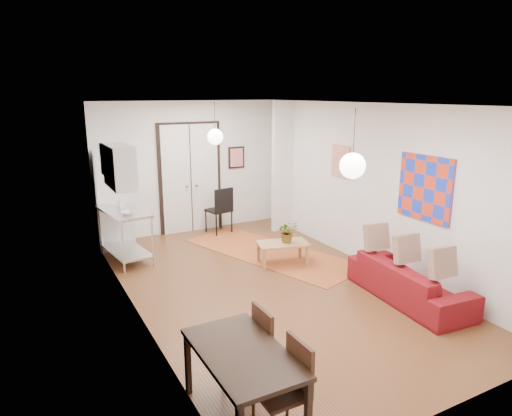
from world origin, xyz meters
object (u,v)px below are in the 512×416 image
sofa (409,281)px  kitchen_counter (125,228)px  fridge (114,200)px  dining_chair_near (242,343)px  dining_table (243,359)px  coffee_table (283,245)px  dining_chair_far (276,379)px  black_side_chair (217,205)px

sofa → kitchen_counter: (-3.39, 3.72, 0.33)m
fridge → dining_chair_near: size_ratio=2.16×
kitchen_counter → dining_chair_near: kitchen_counter is taller
fridge → dining_table: size_ratio=1.48×
dining_table → dining_chair_near: size_ratio=1.46×
kitchen_counter → coffee_table: bearing=-39.6°
dining_table → dining_chair_far: size_ratio=1.46×
dining_chair_far → fridge: bearing=-178.1°
sofa → dining_chair_far: 3.49m
sofa → dining_chair_near: size_ratio=2.27×
sofa → coffee_table: bearing=27.2°
fridge → dining_chair_near: 5.39m
sofa → fridge: size_ratio=1.05×
fridge → black_side_chair: bearing=7.7°
dining_chair_far → dining_chair_near: bearing=-179.9°
dining_chair_near → coffee_table: bearing=142.1°
fridge → kitchen_counter: bearing=-82.9°
kitchen_counter → dining_chair_far: bearing=-95.7°
dining_table → black_side_chair: black_side_chair is taller
kitchen_counter → dining_chair_near: (0.21, -4.44, -0.11)m
coffee_table → dining_chair_near: 3.70m
coffee_table → fridge: (-2.47, 2.45, 0.63)m
coffee_table → dining_chair_far: 4.27m
coffee_table → dining_chair_far: dining_chair_far is taller
dining_chair_near → dining_chair_far: 0.70m
dining_table → dining_chair_near: 0.50m
coffee_table → dining_table: dining_table is taller
coffee_table → kitchen_counter: (-2.49, 1.53, 0.28)m
dining_table → black_side_chair: size_ratio=1.27×
dining_table → dining_chair_far: 0.36m
fridge → dining_table: fridge is taller
fridge → coffee_table: bearing=-36.8°
fridge → dining_chair_near: fridge is taller
dining_chair_near → dining_table: bearing=-25.3°
sofa → black_side_chair: 4.78m
fridge → dining_chair_far: bearing=-80.2°
coffee_table → dining_chair_near: (-2.28, -2.91, 0.17)m
fridge → sofa: bearing=-46.0°
kitchen_counter → dining_chair_far: size_ratio=1.47×
black_side_chair → dining_chair_far: bearing=60.5°
coffee_table → fridge: 3.54m
dining_chair_far → black_side_chair: (2.03, 6.05, 0.09)m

